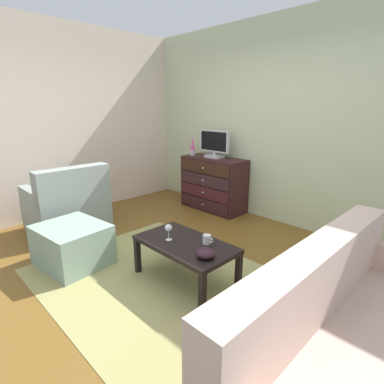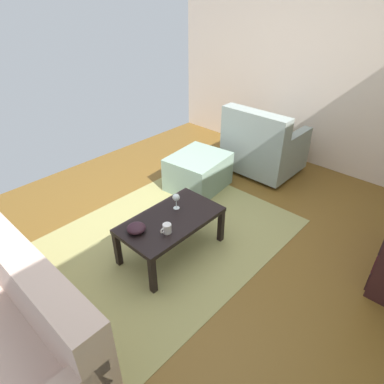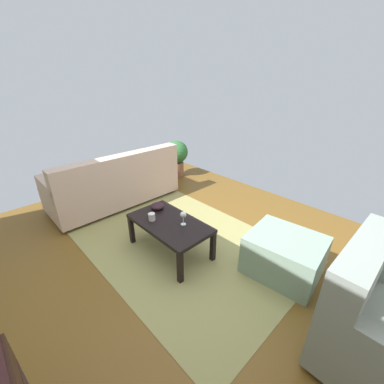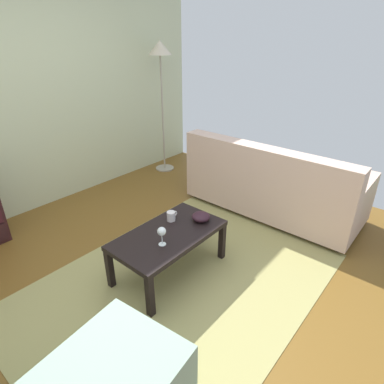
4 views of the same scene
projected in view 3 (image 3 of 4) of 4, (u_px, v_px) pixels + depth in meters
ground_plane at (185, 264)px, 2.74m from camera, size 5.43×4.63×0.05m
area_rug at (186, 246)px, 2.98m from camera, size 2.60×1.90×0.01m
coffee_table at (170, 225)px, 2.76m from camera, size 0.96×0.54×0.40m
wine_glass at (183, 215)px, 2.64m from camera, size 0.07×0.07×0.16m
mug at (152, 217)px, 2.75m from camera, size 0.11×0.08×0.08m
bowl_decorative at (157, 206)px, 2.99m from camera, size 0.16×0.16×0.07m
couch_large at (116, 184)px, 3.87m from camera, size 0.85×1.95×0.85m
ottoman at (284, 255)px, 2.51m from camera, size 0.76×0.67×0.43m
potted_plant at (177, 155)px, 4.93m from camera, size 0.44×0.44×0.72m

